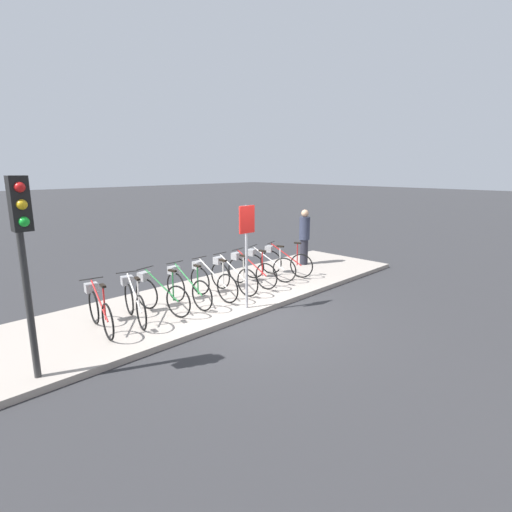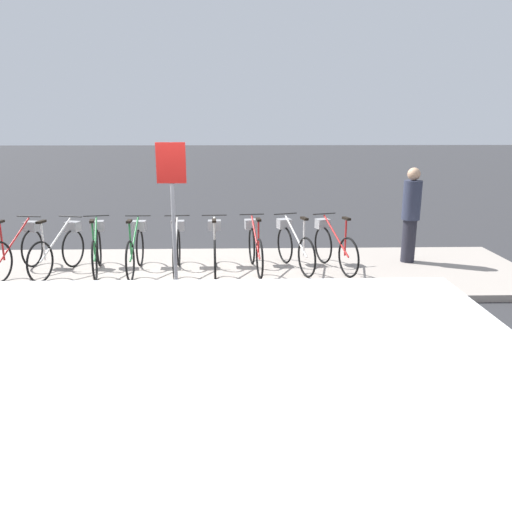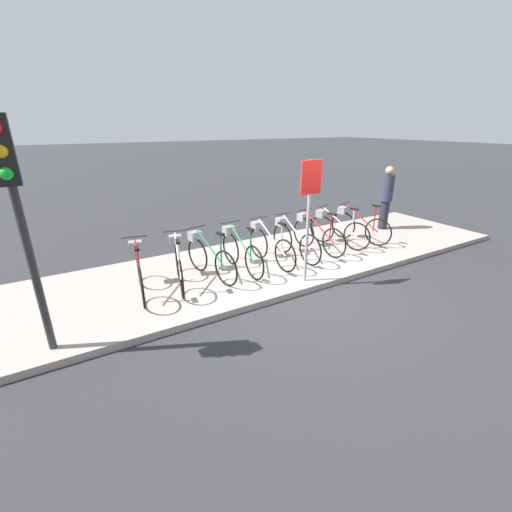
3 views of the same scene
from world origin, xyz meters
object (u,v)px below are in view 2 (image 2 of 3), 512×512
object	(u,v)px
parked_bicycle_8	(333,245)
parked_bicycle_3	(136,248)
parked_bicycle_7	(293,245)
sign_post	(172,193)
parked_bicycle_0	(19,248)
parked_bicycle_6	(255,246)
parked_bicycle_5	(215,247)
parked_bicycle_4	(177,247)
parked_bicycle_2	(97,247)
parked_bicycle_1	(60,248)
pedestrian	(411,213)

from	to	relation	value
parked_bicycle_8	parked_bicycle_3	bearing A→B (deg)	-177.85
parked_bicycle_7	sign_post	bearing A→B (deg)	-146.69
parked_bicycle_0	parked_bicycle_6	world-z (taller)	same
parked_bicycle_0	sign_post	xyz separation A→B (m)	(2.91, -1.14, 1.13)
parked_bicycle_5	parked_bicycle_6	distance (m)	0.72
parked_bicycle_3	parked_bicycle_8	world-z (taller)	same
parked_bicycle_4	parked_bicycle_5	bearing A→B (deg)	1.41
parked_bicycle_7	parked_bicycle_8	xyz separation A→B (m)	(0.73, -0.02, 0.00)
parked_bicycle_4	parked_bicycle_7	size ratio (longest dim) A/B	1.04
parked_bicycle_0	parked_bicycle_2	xyz separation A→B (m)	(1.36, 0.03, 0.00)
sign_post	parked_bicycle_5	bearing A→B (deg)	64.56
parked_bicycle_1	parked_bicycle_7	size ratio (longest dim) A/B	1.02
pedestrian	sign_post	distance (m)	4.61
parked_bicycle_3	parked_bicycle_8	distance (m)	3.56
sign_post	parked_bicycle_6	bearing A→B (deg)	44.24
parked_bicycle_4	parked_bicycle_2	bearing A→B (deg)	179.20
parked_bicycle_1	sign_post	xyz separation A→B (m)	(2.18, -1.12, 1.13)
parked_bicycle_2	parked_bicycle_6	bearing A→B (deg)	1.46
parked_bicycle_5	sign_post	world-z (taller)	sign_post
parked_bicycle_0	parked_bicycle_3	distance (m)	2.05
parked_bicycle_5	parked_bicycle_3	bearing A→B (deg)	-179.19
parked_bicycle_2	parked_bicycle_4	bearing A→B (deg)	-0.80
parked_bicycle_0	parked_bicycle_4	world-z (taller)	same
parked_bicycle_0	parked_bicycle_2	distance (m)	1.36
parked_bicycle_1	parked_bicycle_6	xyz separation A→B (m)	(3.45, 0.12, 0.00)
parked_bicycle_5	sign_post	bearing A→B (deg)	-115.44
parked_bicycle_3	parked_bicycle_8	bearing A→B (deg)	2.15
parked_bicycle_1	parked_bicycle_8	size ratio (longest dim) A/B	1.02
parked_bicycle_8	parked_bicycle_7	bearing A→B (deg)	178.18
sign_post	pedestrian	bearing A→B (deg)	21.89
parked_bicycle_6	parked_bicycle_7	size ratio (longest dim) A/B	1.04
parked_bicycle_2	parked_bicycle_4	size ratio (longest dim) A/B	0.99
parked_bicycle_3	pedestrian	xyz separation A→B (m)	(5.09, 0.56, 0.51)
parked_bicycle_3	parked_bicycle_4	world-z (taller)	same
pedestrian	parked_bicycle_0	bearing A→B (deg)	-175.49
parked_bicycle_2	parked_bicycle_6	size ratio (longest dim) A/B	0.99
parked_bicycle_0	parked_bicycle_7	xyz separation A→B (m)	(4.89, 0.16, 0.00)
parked_bicycle_0	parked_bicycle_1	bearing A→B (deg)	-1.43
parked_bicycle_0	parked_bicycle_8	xyz separation A→B (m)	(5.61, 0.14, 0.00)
parked_bicycle_4	pedestrian	world-z (taller)	pedestrian
parked_bicycle_0	pedestrian	distance (m)	7.19
parked_bicycle_8	parked_bicycle_5	bearing A→B (deg)	-176.98
parked_bicycle_6	parked_bicycle_8	bearing A→B (deg)	1.54
parked_bicycle_3	parked_bicycle_2	bearing A→B (deg)	178.10
parked_bicycle_4	sign_post	bearing A→B (deg)	-83.91
parked_bicycle_1	pedestrian	world-z (taller)	pedestrian
parked_bicycle_4	parked_bicycle_7	xyz separation A→B (m)	(2.10, 0.15, 0.00)
parked_bicycle_1	sign_post	world-z (taller)	sign_post
parked_bicycle_1	parked_bicycle_4	bearing A→B (deg)	0.71
parked_bicycle_4	parked_bicycle_5	distance (m)	0.68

